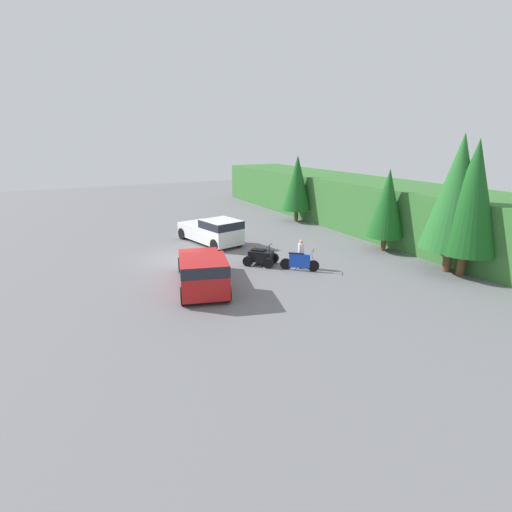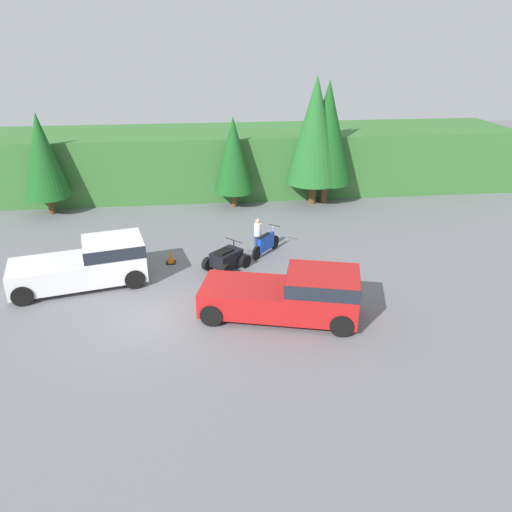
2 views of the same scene
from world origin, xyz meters
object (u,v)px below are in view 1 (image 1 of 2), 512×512
object	(u,v)px
pickup_truck_second	(214,230)
pickup_truck_red	(202,270)
rider_person	(301,253)
traffic_cone	(255,248)
quad_atv	(261,257)
dirt_bike	(300,262)

from	to	relation	value
pickup_truck_second	pickup_truck_red	bearing A→B (deg)	-37.68
pickup_truck_red	pickup_truck_second	world-z (taller)	same
pickup_truck_red	pickup_truck_second	distance (m)	8.40
rider_person	traffic_cone	bearing A→B (deg)	149.75
quad_atv	pickup_truck_red	bearing A→B (deg)	-107.84
pickup_truck_red	quad_atv	bearing A→B (deg)	131.58
pickup_truck_red	dirt_bike	world-z (taller)	pickup_truck_red
pickup_truck_red	traffic_cone	distance (m)	6.92
rider_person	traffic_cone	xyz separation A→B (m)	(-3.99, -0.83, -0.63)
quad_atv	traffic_cone	xyz separation A→B (m)	(-2.44, 0.86, -0.21)
pickup_truck_red	pickup_truck_second	size ratio (longest dim) A/B	1.06
pickup_truck_red	dirt_bike	distance (m)	5.71
pickup_truck_second	traffic_cone	world-z (taller)	pickup_truck_second
dirt_bike	rider_person	xyz separation A→B (m)	(-0.35, 0.29, 0.40)
quad_atv	rider_person	xyz separation A→B (m)	(1.56, 1.69, 0.42)
dirt_bike	traffic_cone	world-z (taller)	dirt_bike
pickup_truck_red	dirt_bike	bearing A→B (deg)	107.43
pickup_truck_red	pickup_truck_second	bearing A→B (deg)	170.44
traffic_cone	pickup_truck_red	bearing A→B (deg)	-48.43
pickup_truck_second	traffic_cone	distance (m)	3.55
pickup_truck_red	dirt_bike	xyz separation A→B (m)	(-0.23, 5.69, -0.47)
pickup_truck_second	quad_atv	xyz separation A→B (m)	(5.50, 0.78, -0.50)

